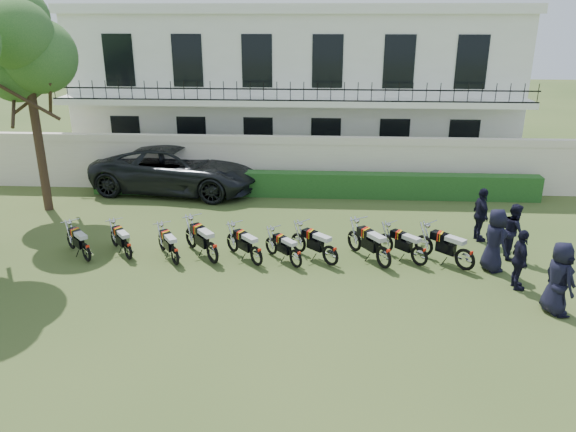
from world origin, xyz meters
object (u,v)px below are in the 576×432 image
at_px(motorcycle_6, 331,251).
at_px(officer_2, 520,260).
at_px(motorcycle_0, 86,248).
at_px(motorcycle_5, 296,254).
at_px(motorcycle_2, 175,251).
at_px(motorcycle_8, 420,251).
at_px(motorcycle_4, 256,251).
at_px(suv, 177,169).
at_px(officer_0, 559,278).
at_px(officer_1, 562,283).
at_px(officer_5, 481,215).
at_px(motorcycle_1, 128,246).
at_px(officer_3, 495,240).
at_px(motorcycle_9, 465,254).
at_px(tree_west_near, 25,48).
at_px(officer_4, 514,231).
at_px(motorcycle_7, 384,252).
at_px(motorcycle_3, 212,248).

bearing_deg(motorcycle_6, officer_2, -59.05).
xyz_separation_m(motorcycle_0, motorcycle_5, (6.28, -0.04, -0.02)).
height_order(motorcycle_2, motorcycle_8, motorcycle_8).
relative_size(motorcycle_2, motorcycle_5, 1.15).
bearing_deg(motorcycle_4, officer_2, -49.32).
height_order(motorcycle_8, suv, suv).
height_order(motorcycle_4, officer_0, officer_0).
bearing_deg(motorcycle_4, officer_1, -57.40).
height_order(motorcycle_4, officer_5, officer_5).
distance_m(motorcycle_1, officer_2, 11.21).
xyz_separation_m(officer_3, officer_5, (0.20, 2.27, -0.05)).
xyz_separation_m(motorcycle_2, officer_2, (9.62, -0.88, 0.40)).
height_order(motorcycle_6, motorcycle_9, motorcycle_9).
distance_m(tree_west_near, officer_4, 17.25).
bearing_deg(suv, motorcycle_4, -142.71).
distance_m(motorcycle_2, motorcycle_4, 2.41).
distance_m(motorcycle_9, officer_0, 2.85).
height_order(motorcycle_9, officer_0, officer_0).
xyz_separation_m(motorcycle_4, officer_4, (7.72, 1.12, 0.38)).
bearing_deg(officer_0, motorcycle_8, 34.28).
bearing_deg(motorcycle_9, officer_2, -87.16).
distance_m(motorcycle_6, motorcycle_8, 2.62).
xyz_separation_m(motorcycle_6, officer_4, (5.54, 0.99, 0.36)).
distance_m(motorcycle_1, motorcycle_7, 7.65).
relative_size(officer_1, officer_3, 0.85).
height_order(motorcycle_1, officer_2, officer_2).
distance_m(tree_west_near, officer_5, 16.41).
height_order(motorcycle_5, officer_2, officer_2).
distance_m(motorcycle_3, motorcycle_8, 6.12).
distance_m(motorcycle_6, officer_2, 5.17).
xyz_separation_m(motorcycle_3, officer_3, (8.19, 0.08, 0.41)).
bearing_deg(motorcycle_0, motorcycle_2, -45.18).
distance_m(motorcycle_5, motorcycle_8, 3.65).
relative_size(motorcycle_1, motorcycle_2, 0.93).
distance_m(officer_1, officer_4, 3.34).
relative_size(motorcycle_9, officer_2, 0.92).
bearing_deg(motorcycle_3, officer_5, -22.94).
distance_m(tree_west_near, motorcycle_5, 11.95).
bearing_deg(officer_1, motorcycle_2, 61.03).
xyz_separation_m(motorcycle_1, motorcycle_2, (1.52, -0.30, 0.01)).
bearing_deg(motorcycle_2, suv, 70.11).
height_order(motorcycle_0, officer_0, officer_0).
height_order(motorcycle_0, suv, suv).
bearing_deg(officer_5, motorcycle_1, 95.43).
xyz_separation_m(motorcycle_1, officer_3, (10.79, -0.05, 0.49)).
xyz_separation_m(motorcycle_1, motorcycle_5, (5.09, -0.27, -0.01)).
bearing_deg(officer_2, motorcycle_2, 86.36).
height_order(motorcycle_0, motorcycle_6, motorcycle_6).
height_order(tree_west_near, officer_1, tree_west_near).
bearing_deg(motorcycle_3, officer_2, -45.65).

